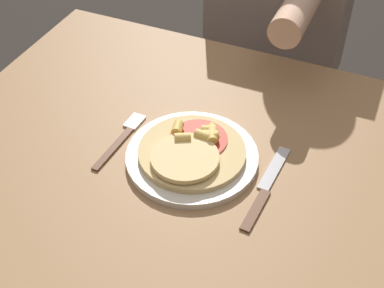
{
  "coord_description": "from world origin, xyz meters",
  "views": [
    {
      "loc": [
        0.32,
        -0.64,
        1.47
      ],
      "look_at": [
        0.03,
        0.03,
        0.8
      ],
      "focal_mm": 50.0,
      "sensor_mm": 36.0,
      "label": 1
    }
  ],
  "objects_px": {
    "dining_table": "(173,207)",
    "fork": "(122,137)",
    "pizza": "(192,150)",
    "plate": "(192,157)",
    "knife": "(265,188)",
    "person_diner": "(279,12)"
  },
  "relations": [
    {
      "from": "plate",
      "to": "pizza",
      "type": "height_order",
      "value": "pizza"
    },
    {
      "from": "fork",
      "to": "knife",
      "type": "height_order",
      "value": "same"
    },
    {
      "from": "dining_table",
      "to": "person_diner",
      "type": "bearing_deg",
      "value": 89.27
    },
    {
      "from": "plate",
      "to": "knife",
      "type": "distance_m",
      "value": 0.15
    },
    {
      "from": "plate",
      "to": "person_diner",
      "type": "height_order",
      "value": "person_diner"
    },
    {
      "from": "dining_table",
      "to": "person_diner",
      "type": "relative_size",
      "value": 0.79
    },
    {
      "from": "dining_table",
      "to": "knife",
      "type": "distance_m",
      "value": 0.22
    },
    {
      "from": "fork",
      "to": "person_diner",
      "type": "bearing_deg",
      "value": 79.13
    },
    {
      "from": "dining_table",
      "to": "plate",
      "type": "relative_size",
      "value": 3.87
    },
    {
      "from": "dining_table",
      "to": "fork",
      "type": "bearing_deg",
      "value": 167.8
    },
    {
      "from": "fork",
      "to": "person_diner",
      "type": "height_order",
      "value": "person_diner"
    },
    {
      "from": "pizza",
      "to": "fork",
      "type": "height_order",
      "value": "pizza"
    },
    {
      "from": "plate",
      "to": "fork",
      "type": "xyz_separation_m",
      "value": [
        -0.15,
        0.0,
        -0.0
      ]
    },
    {
      "from": "fork",
      "to": "person_diner",
      "type": "distance_m",
      "value": 0.68
    },
    {
      "from": "pizza",
      "to": "fork",
      "type": "distance_m",
      "value": 0.15
    },
    {
      "from": "knife",
      "to": "dining_table",
      "type": "bearing_deg",
      "value": -177.43
    },
    {
      "from": "plate",
      "to": "knife",
      "type": "height_order",
      "value": "plate"
    },
    {
      "from": "pizza",
      "to": "person_diner",
      "type": "bearing_deg",
      "value": 91.99
    },
    {
      "from": "dining_table",
      "to": "knife",
      "type": "bearing_deg",
      "value": 2.57
    },
    {
      "from": "plate",
      "to": "dining_table",
      "type": "bearing_deg",
      "value": -141.25
    },
    {
      "from": "plate",
      "to": "pizza",
      "type": "xyz_separation_m",
      "value": [
        0.0,
        -0.0,
        0.02
      ]
    },
    {
      "from": "dining_table",
      "to": "fork",
      "type": "height_order",
      "value": "fork"
    }
  ]
}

